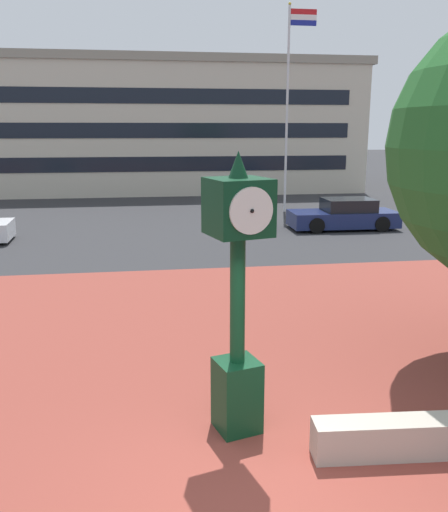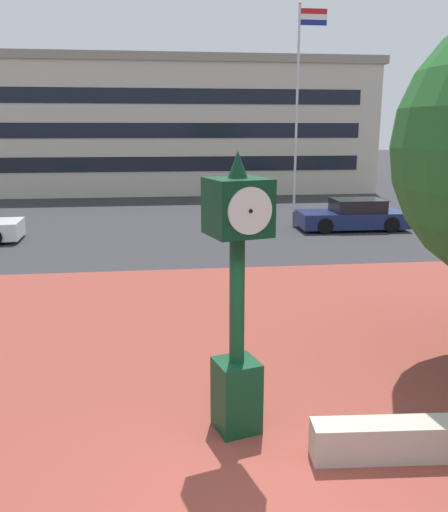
% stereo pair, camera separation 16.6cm
% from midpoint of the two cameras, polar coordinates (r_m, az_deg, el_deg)
% --- Properties ---
extents(ground_plane, '(200.00, 200.00, 0.00)m').
position_cam_midpoint_polar(ground_plane, '(6.74, 2.86, -24.43)').
color(ground_plane, '#2D2D30').
extents(plaza_brick_paving, '(44.00, 14.47, 0.01)m').
position_cam_midpoint_polar(plaza_brick_paving, '(9.47, -1.01, -12.48)').
color(plaza_brick_paving, brown).
rests_on(plaza_brick_paving, ground).
extents(planter_wall, '(3.22, 0.63, 0.50)m').
position_cam_midpoint_polar(planter_wall, '(7.81, 20.85, -17.39)').
color(planter_wall, '#ADA393').
rests_on(planter_wall, ground).
extents(street_clock, '(0.90, 0.92, 3.86)m').
position_cam_midpoint_polar(street_clock, '(7.15, 0.78, -3.74)').
color(street_clock, '#0C381E').
rests_on(street_clock, ground).
extents(car_street_mid, '(4.49, 1.98, 1.28)m').
position_cam_midpoint_polar(car_street_mid, '(23.24, 12.40, 4.22)').
color(car_street_mid, navy).
rests_on(car_street_mid, ground).
extents(flagpole_primary, '(1.40, 0.14, 9.93)m').
position_cam_midpoint_polar(flagpole_primary, '(27.55, 6.74, 16.25)').
color(flagpole_primary, silver).
rests_on(flagpole_primary, ground).
extents(civic_building, '(29.05, 12.07, 8.55)m').
position_cam_midpoint_polar(civic_building, '(39.57, -8.60, 13.41)').
color(civic_building, beige).
rests_on(civic_building, ground).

